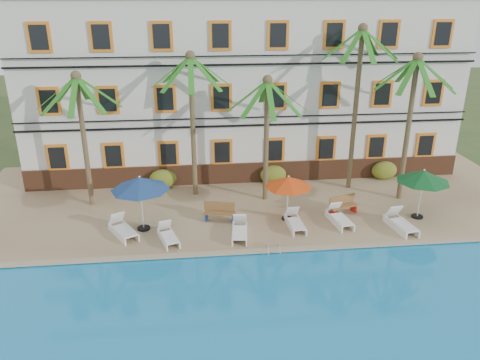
{
  "coord_description": "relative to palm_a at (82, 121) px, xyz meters",
  "views": [
    {
      "loc": [
        -3.16,
        -18.06,
        10.49
      ],
      "look_at": [
        -0.91,
        3.0,
        2.0
      ],
      "focal_mm": 35.0,
      "sensor_mm": 36.0,
      "label": 1
    }
  ],
  "objects": [
    {
      "name": "shrub_mid",
      "position": [
        9.86,
        1.8,
        -3.9
      ],
      "size": [
        1.5,
        0.9,
        1.1
      ],
      "primitive_type": "ellipsoid",
      "color": "#1A5819",
      "rests_on": "pool_deck"
    },
    {
      "name": "lounger_d",
      "position": [
        9.96,
        -3.67,
        -4.17
      ],
      "size": [
        0.72,
        1.85,
        0.86
      ],
      "color": "white",
      "rests_on": "pool_deck"
    },
    {
      "name": "lounger_c",
      "position": [
        7.28,
        -4.25,
        -4.16
      ],
      "size": [
        0.89,
        1.95,
        0.89
      ],
      "color": "white",
      "rests_on": "pool_deck"
    },
    {
      "name": "palm_b",
      "position": [
        5.38,
        0.75,
        0.45
      ],
      "size": [
        3.98,
        3.98,
        7.64
      ],
      "color": "brown",
      "rests_on": "pool_deck"
    },
    {
      "name": "pool_deck",
      "position": [
        8.47,
        0.2,
        -4.57
      ],
      "size": [
        30.0,
        12.0,
        0.25
      ],
      "primitive_type": "cube",
      "color": "tan",
      "rests_on": "ground"
    },
    {
      "name": "shrub_left",
      "position": [
        3.59,
        1.8,
        -3.9
      ],
      "size": [
        1.5,
        0.9,
        1.1
      ],
      "primitive_type": "ellipsoid",
      "color": "#1A5819",
      "rests_on": "pool_deck"
    },
    {
      "name": "umbrella_red",
      "position": [
        9.76,
        -2.79,
        -2.5
      ],
      "size": [
        2.28,
        2.28,
        2.28
      ],
      "color": "black",
      "rests_on": "pool_deck"
    },
    {
      "name": "bench_right",
      "position": [
        12.6,
        -2.46,
        -3.98
      ],
      "size": [
        1.57,
        0.94,
        0.93
      ],
      "color": "olive",
      "rests_on": "pool_deck"
    },
    {
      "name": "pool_ladder",
      "position": [
        8.56,
        -5.8,
        -4.45
      ],
      "size": [
        0.54,
        0.74,
        0.74
      ],
      "color": "silver",
      "rests_on": "ground"
    },
    {
      "name": "hotel_building",
      "position": [
        8.47,
        5.18,
        0.68
      ],
      "size": [
        25.4,
        6.44,
        10.22
      ],
      "color": "silver",
      "rests_on": "pool_deck"
    },
    {
      "name": "umbrella_blue",
      "position": [
        2.91,
        -3.1,
        -2.17
      ],
      "size": [
        2.68,
        2.68,
        2.67
      ],
      "color": "black",
      "rests_on": "pool_deck"
    },
    {
      "name": "palm_a",
      "position": [
        0.0,
        0.0,
        0.0
      ],
      "size": [
        3.98,
        3.98,
        6.87
      ],
      "color": "brown",
      "rests_on": "pool_deck"
    },
    {
      "name": "lounger_b",
      "position": [
        4.08,
        -4.34,
        -4.18
      ],
      "size": [
        1.1,
        1.83,
        0.82
      ],
      "color": "white",
      "rests_on": "pool_deck"
    },
    {
      "name": "lounger_e",
      "position": [
        12.15,
        -3.47,
        -4.16
      ],
      "size": [
        0.94,
        1.97,
        0.89
      ],
      "color": "white",
      "rests_on": "pool_deck"
    },
    {
      "name": "ground",
      "position": [
        8.47,
        -4.8,
        -4.7
      ],
      "size": [
        100.0,
        100.0,
        0.0
      ],
      "primitive_type": "plane",
      "color": "#384C23",
      "rests_on": "ground"
    },
    {
      "name": "lounger_a",
      "position": [
        2.03,
        -3.57,
        -4.15
      ],
      "size": [
        1.59,
        2.06,
        0.93
      ],
      "color": "white",
      "rests_on": "pool_deck"
    },
    {
      "name": "palm_e",
      "position": [
        16.24,
        -0.94,
        0.45
      ],
      "size": [
        3.98,
        3.98,
        7.63
      ],
      "color": "brown",
      "rests_on": "pool_deck"
    },
    {
      "name": "shrub_right",
      "position": [
        16.49,
        1.8,
        -3.9
      ],
      "size": [
        1.5,
        0.9,
        1.1
      ],
      "primitive_type": "ellipsoid",
      "color": "#1A5819",
      "rests_on": "pool_deck"
    },
    {
      "name": "pool_coping",
      "position": [
        8.47,
        -5.7,
        -4.42
      ],
      "size": [
        30.0,
        0.35,
        0.06
      ],
      "primitive_type": "cube",
      "color": "tan",
      "rests_on": "pool_deck"
    },
    {
      "name": "palm_d",
      "position": [
        14.03,
        0.84,
        1.15
      ],
      "size": [
        3.98,
        3.98,
        8.86
      ],
      "color": "brown",
      "rests_on": "pool_deck"
    },
    {
      "name": "bench_left",
      "position": [
        6.51,
        -2.59,
        -3.98
      ],
      "size": [
        1.57,
        0.8,
        0.93
      ],
      "color": "olive",
      "rests_on": "pool_deck"
    },
    {
      "name": "umbrella_green",
      "position": [
        16.17,
        -3.27,
        -2.3
      ],
      "size": [
        2.52,
        2.52,
        2.52
      ],
      "color": "black",
      "rests_on": "pool_deck"
    },
    {
      "name": "lounger_f",
      "position": [
        14.82,
        -4.33,
        -4.14
      ],
      "size": [
        0.99,
        2.09,
        0.95
      ],
      "color": "white",
      "rests_on": "pool_deck"
    },
    {
      "name": "swimming_pool",
      "position": [
        8.47,
        -11.8,
        -4.6
      ],
      "size": [
        26.0,
        12.0,
        0.2
      ],
      "primitive_type": "cube",
      "color": "#1B89CB",
      "rests_on": "ground"
    },
    {
      "name": "palm_c",
      "position": [
        9.07,
        -0.28,
        -0.18
      ],
      "size": [
        3.98,
        3.98,
        6.56
      ],
      "color": "brown",
      "rests_on": "pool_deck"
    }
  ]
}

